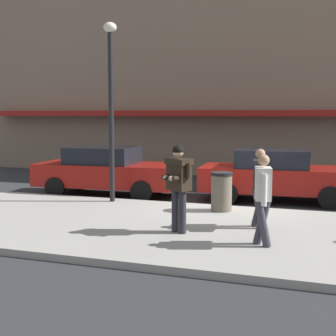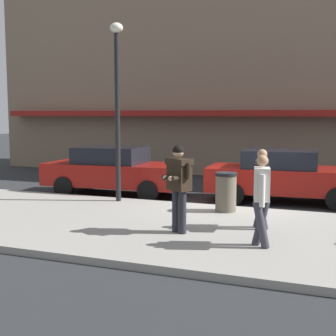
% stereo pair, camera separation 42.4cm
% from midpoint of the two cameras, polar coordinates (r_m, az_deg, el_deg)
% --- Properties ---
extents(ground_plane, '(80.00, 80.00, 0.00)m').
position_cam_midpoint_polar(ground_plane, '(12.80, 6.90, -5.02)').
color(ground_plane, '#2B2D30').
extents(sidewalk, '(32.00, 5.30, 0.14)m').
position_cam_midpoint_polar(sidewalk, '(9.88, 9.22, -8.12)').
color(sidewalk, '#99968E').
rests_on(sidewalk, ground).
extents(curb_paint_line, '(28.00, 0.12, 0.01)m').
position_cam_midpoint_polar(curb_paint_line, '(12.69, 11.39, -5.19)').
color(curb_paint_line, silver).
rests_on(curb_paint_line, ground).
extents(storefront_facade, '(28.00, 4.70, 11.04)m').
position_cam_midpoint_polar(storefront_facade, '(21.04, 14.77, 14.41)').
color(storefront_facade, '#84705B').
rests_on(storefront_facade, ground).
extents(parked_sedan_near, '(4.60, 2.12, 1.54)m').
position_cam_midpoint_polar(parked_sedan_near, '(14.94, -8.24, -0.30)').
color(parked_sedan_near, maroon).
rests_on(parked_sedan_near, ground).
extents(parked_sedan_mid, '(4.61, 2.16, 1.54)m').
position_cam_midpoint_polar(parked_sedan_mid, '(14.04, 12.29, -0.83)').
color(parked_sedan_mid, maroon).
rests_on(parked_sedan_mid, ground).
extents(man_texting_on_phone, '(0.63, 0.65, 1.81)m').
position_cam_midpoint_polar(man_texting_on_phone, '(9.49, 0.01, -1.36)').
color(man_texting_on_phone, '#23232B').
rests_on(man_texting_on_phone, sidewalk).
extents(pedestrian_in_light_coat, '(0.39, 0.59, 1.70)m').
position_cam_midpoint_polar(pedestrian_in_light_coat, '(8.71, 10.14, -3.15)').
color(pedestrian_in_light_coat, '#33333D').
rests_on(pedestrian_in_light_coat, sidewalk).
extents(pedestrian_with_bag, '(0.37, 0.72, 1.70)m').
position_cam_midpoint_polar(pedestrian_with_bag, '(10.08, 9.93, -1.83)').
color(pedestrian_with_bag, '#33333D').
rests_on(pedestrian_with_bag, sidewalk).
extents(street_lamp_post, '(0.36, 0.36, 4.88)m').
position_cam_midpoint_polar(street_lamp_post, '(13.02, -7.92, 9.06)').
color(street_lamp_post, black).
rests_on(street_lamp_post, sidewalk).
extents(trash_bin, '(0.55, 0.55, 0.98)m').
position_cam_midpoint_polar(trash_bin, '(11.80, 5.51, -2.86)').
color(trash_bin, '#665B4C').
rests_on(trash_bin, sidewalk).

